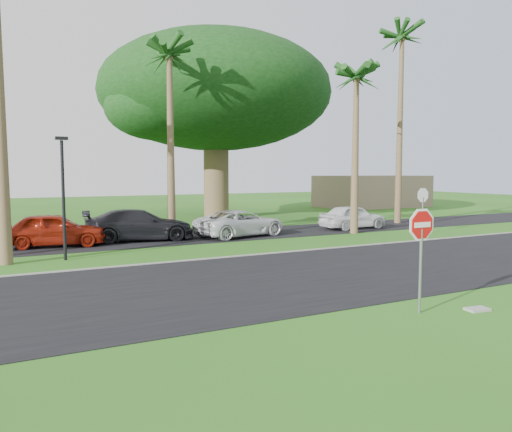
{
  "coord_description": "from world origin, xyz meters",
  "views": [
    {
      "loc": [
        -8.28,
        -11.42,
        3.32
      ],
      "look_at": [
        -0.25,
        3.88,
        1.8
      ],
      "focal_mm": 35.0,
      "sensor_mm": 36.0,
      "label": 1
    }
  ],
  "objects": [
    {
      "name": "ground",
      "position": [
        0.0,
        0.0,
        0.0
      ],
      "size": [
        120.0,
        120.0,
        0.0
      ],
      "primitive_type": "plane",
      "color": "#285715",
      "rests_on": "ground"
    },
    {
      "name": "road",
      "position": [
        0.0,
        2.0,
        0.01
      ],
      "size": [
        120.0,
        8.0,
        0.02
      ],
      "primitive_type": "cube",
      "color": "black",
      "rests_on": "ground"
    },
    {
      "name": "parking_strip",
      "position": [
        0.0,
        12.5,
        0.01
      ],
      "size": [
        120.0,
        5.0,
        0.02
      ],
      "primitive_type": "cube",
      "color": "black",
      "rests_on": "ground"
    },
    {
      "name": "curb",
      "position": [
        0.0,
        6.05,
        0.03
      ],
      "size": [
        120.0,
        0.12,
        0.06
      ],
      "primitive_type": "cube",
      "color": "gray",
      "rests_on": "ground"
    },
    {
      "name": "stop_sign_near",
      "position": [
        0.5,
        -3.0,
        1.77
      ],
      "size": [
        1.05,
        0.07,
        2.62
      ],
      "color": "gray",
      "rests_on": "ground"
    },
    {
      "name": "stop_sign_far",
      "position": [
        12.0,
        8.0,
        1.77
      ],
      "size": [
        1.05,
        0.07,
        2.62
      ],
      "rotation": [
        0.0,
        0.0,
        3.14
      ],
      "color": "gray",
      "rests_on": "ground"
    },
    {
      "name": "palm_center",
      "position": [
        0.0,
        14.0,
        9.16
      ],
      "size": [
        5.0,
        5.0,
        10.5
      ],
      "color": "brown",
      "rests_on": "ground"
    },
    {
      "name": "palm_right_near",
      "position": [
        9.0,
        10.0,
        8.19
      ],
      "size": [
        5.0,
        5.0,
        9.5
      ],
      "color": "brown",
      "rests_on": "ground"
    },
    {
      "name": "palm_right_far",
      "position": [
        15.0,
        13.0,
        11.58
      ],
      "size": [
        5.0,
        5.0,
        13.0
      ],
      "color": "brown",
      "rests_on": "ground"
    },
    {
      "name": "canopy_tree",
      "position": [
        6.0,
        22.0,
        8.95
      ],
      "size": [
        16.5,
        16.5,
        13.12
      ],
      "color": "brown",
      "rests_on": "ground"
    },
    {
      "name": "streetlight_right",
      "position": [
        -6.0,
        8.5,
        2.65
      ],
      "size": [
        0.45,
        0.25,
        4.64
      ],
      "color": "black",
      "rests_on": "ground"
    },
    {
      "name": "building_far",
      "position": [
        24.0,
        26.0,
        1.5
      ],
      "size": [
        10.0,
        6.0,
        3.0
      ],
      "primitive_type": "cube",
      "color": "gray",
      "rests_on": "ground"
    },
    {
      "name": "car_red",
      "position": [
        -6.01,
        12.3,
        0.75
      ],
      "size": [
        4.67,
        2.51,
        1.51
      ],
      "primitive_type": "imported",
      "rotation": [
        0.0,
        0.0,
        1.4
      ],
      "color": "maroon",
      "rests_on": "ground"
    },
    {
      "name": "car_dark",
      "position": [
        -2.13,
        12.46,
        0.76
      ],
      "size": [
        5.48,
        2.89,
        1.51
      ],
      "primitive_type": "imported",
      "rotation": [
        0.0,
        0.0,
        1.42
      ],
      "color": "black",
      "rests_on": "ground"
    },
    {
      "name": "car_minivan",
      "position": [
        2.93,
        11.63,
        0.68
      ],
      "size": [
        5.24,
        3.21,
        1.36
      ],
      "primitive_type": "imported",
      "rotation": [
        0.0,
        0.0,
        1.78
      ],
      "color": "silver",
      "rests_on": "ground"
    },
    {
      "name": "car_pickup",
      "position": [
        10.28,
        11.72,
        0.7
      ],
      "size": [
        4.15,
        1.77,
        1.4
      ],
      "primitive_type": "imported",
      "rotation": [
        0.0,
        0.0,
        1.6
      ],
      "color": "white",
      "rests_on": "ground"
    },
    {
      "name": "utility_slab",
      "position": [
        1.9,
        -3.49,
        0.03
      ],
      "size": [
        0.6,
        0.43,
        0.06
      ],
      "primitive_type": "cube",
      "rotation": [
        0.0,
        0.0,
        -0.15
      ],
      "color": "gray",
      "rests_on": "ground"
    }
  ]
}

